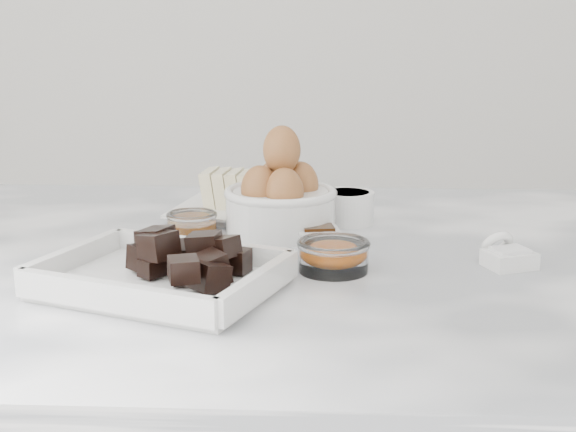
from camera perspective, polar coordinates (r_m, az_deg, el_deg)
The scene contains 9 objects.
marble_slab at distance 0.98m, azimuth -1.26°, elevation -3.83°, with size 1.20×0.80×0.04m, color white.
chocolate_dish at distance 0.85m, azimuth -9.03°, elevation -3.63°, with size 0.29×0.25×0.06m.
butter_plate at distance 1.16m, azimuth -4.02°, elevation 1.21°, with size 0.19×0.19×0.07m.
sugar_ramekin at distance 1.12m, azimuth 4.25°, elevation 0.73°, with size 0.07×0.07×0.04m.
egg_bowl at distance 1.06m, azimuth -0.54°, elevation 1.25°, with size 0.15×0.15×0.14m.
honey_bowl at distance 1.06m, azimuth -6.85°, elevation -0.48°, with size 0.07×0.07×0.03m.
zest_bowl at distance 0.90m, azimuth 3.25°, elevation -2.75°, with size 0.08×0.08×0.04m.
vanilla_spoon at distance 1.02m, azimuth 2.10°, elevation -1.15°, with size 0.06×0.07×0.04m.
salt_spoon at distance 0.95m, azimuth 15.26°, elevation -2.67°, with size 0.07×0.08×0.04m.
Camera 1 is at (0.07, -0.93, 1.21)m, focal length 50.00 mm.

